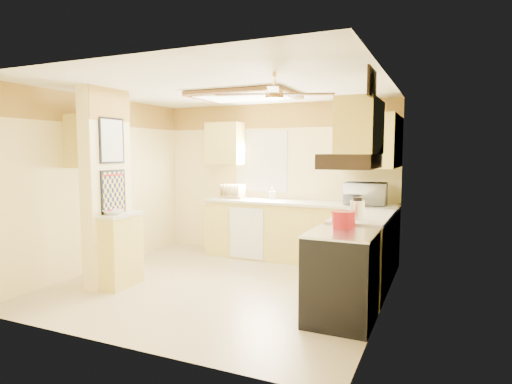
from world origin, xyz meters
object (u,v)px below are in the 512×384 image
at_px(microwave, 366,194).
at_px(dutch_oven, 344,219).
at_px(bowl, 114,212).
at_px(kettle, 357,209).
at_px(stove, 341,277).

xyz_separation_m(microwave, dutch_oven, (0.09, -1.87, -0.10)).
bearing_deg(bowl, microwave, 39.96).
distance_m(bowl, dutch_oven, 2.80).
height_order(microwave, kettle, microwave).
height_order(microwave, dutch_oven, microwave).
relative_size(microwave, kettle, 2.32).
bearing_deg(bowl, stove, 2.16).
bearing_deg(kettle, microwave, 95.89).
relative_size(stove, dutch_oven, 3.47).
relative_size(microwave, bowl, 2.49).
relative_size(bowl, dutch_oven, 0.89).
xyz_separation_m(stove, microwave, (-0.13, 2.14, 0.64)).
bearing_deg(microwave, kettle, 93.99).
bearing_deg(stove, bowl, -177.84).
distance_m(stove, bowl, 2.87).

